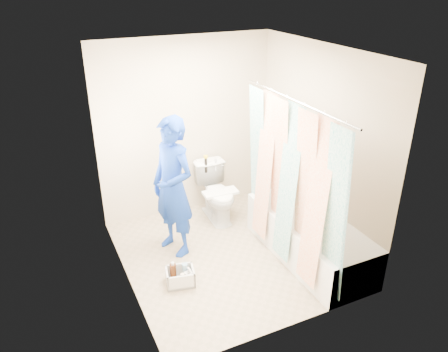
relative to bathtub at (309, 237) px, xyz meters
name	(u,v)px	position (x,y,z in m)	size (l,w,h in m)	color
floor	(228,255)	(-0.85, 0.43, -0.27)	(2.60, 2.60, 0.00)	gray
ceiling	(229,51)	(-0.85, 0.43, 2.13)	(2.40, 2.60, 0.02)	white
wall_back	(186,128)	(-0.85, 1.73, 0.93)	(2.40, 0.02, 2.40)	beige
wall_front	(295,220)	(-0.85, -0.88, 0.93)	(2.40, 0.02, 2.40)	beige
wall_left	(119,185)	(-2.05, 0.43, 0.93)	(0.02, 2.60, 2.40)	beige
wall_right	(319,147)	(0.35, 0.43, 0.93)	(0.02, 2.60, 2.40)	beige
bathtub	(309,237)	(0.00, 0.00, 0.00)	(0.70, 1.75, 0.50)	white
curtain_rod	(295,101)	(-0.33, 0.00, 1.68)	(0.02, 0.02, 1.90)	silver
shower_curtain	(289,185)	(-0.33, 0.00, 0.75)	(0.06, 1.75, 1.80)	white
toilet	(217,193)	(-0.60, 1.28, 0.11)	(0.42, 0.74, 0.76)	white
tank_lid	(220,193)	(-0.61, 1.16, 0.18)	(0.46, 0.20, 0.04)	white
tank_internals	(208,163)	(-0.64, 1.49, 0.48)	(0.19, 0.06, 0.25)	black
plumber	(173,188)	(-1.37, 0.81, 0.58)	(0.62, 0.40, 1.69)	#0F3997
cleaning_caddy	(181,277)	(-1.55, 0.17, -0.18)	(0.35, 0.30, 0.23)	silver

